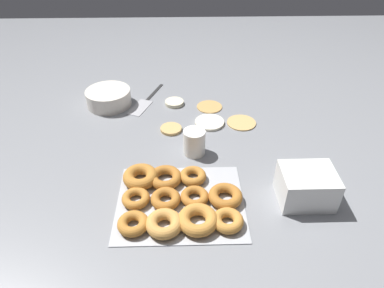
{
  "coord_description": "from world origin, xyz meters",
  "views": [
    {
      "loc": [
        -0.07,
        -1.08,
        0.76
      ],
      "look_at": [
        -0.04,
        -0.12,
        0.04
      ],
      "focal_mm": 32.0,
      "sensor_mm": 36.0,
      "label": 1
    }
  ],
  "objects_px": {
    "pancake_3": "(174,103)",
    "donut_tray": "(177,200)",
    "container_stack": "(306,186)",
    "paper_cup": "(194,142)",
    "batter_bowl": "(109,98)",
    "pancake_1": "(241,122)",
    "pancake_4": "(209,106)",
    "pancake_2": "(210,122)",
    "spatula": "(143,104)",
    "pancake_0": "(171,129)"
  },
  "relations": [
    {
      "from": "pancake_1",
      "to": "spatula",
      "type": "height_order",
      "value": "pancake_1"
    },
    {
      "from": "pancake_3",
      "to": "paper_cup",
      "type": "height_order",
      "value": "paper_cup"
    },
    {
      "from": "pancake_2",
      "to": "donut_tray",
      "type": "distance_m",
      "value": 0.46
    },
    {
      "from": "donut_tray",
      "to": "spatula",
      "type": "bearing_deg",
      "value": 104.24
    },
    {
      "from": "pancake_0",
      "to": "batter_bowl",
      "type": "xyz_separation_m",
      "value": [
        -0.27,
        0.21,
        0.03
      ]
    },
    {
      "from": "pancake_1",
      "to": "pancake_2",
      "type": "bearing_deg",
      "value": 179.56
    },
    {
      "from": "donut_tray",
      "to": "pancake_2",
      "type": "bearing_deg",
      "value": 73.65
    },
    {
      "from": "pancake_2",
      "to": "paper_cup",
      "type": "xyz_separation_m",
      "value": [
        -0.07,
        -0.19,
        0.04
      ]
    },
    {
      "from": "pancake_3",
      "to": "donut_tray",
      "type": "distance_m",
      "value": 0.6
    },
    {
      "from": "donut_tray",
      "to": "spatula",
      "type": "height_order",
      "value": "donut_tray"
    },
    {
      "from": "pancake_2",
      "to": "batter_bowl",
      "type": "height_order",
      "value": "batter_bowl"
    },
    {
      "from": "pancake_4",
      "to": "donut_tray",
      "type": "height_order",
      "value": "donut_tray"
    },
    {
      "from": "pancake_1",
      "to": "pancake_4",
      "type": "bearing_deg",
      "value": 133.06
    },
    {
      "from": "pancake_0",
      "to": "pancake_2",
      "type": "bearing_deg",
      "value": 15.59
    },
    {
      "from": "spatula",
      "to": "pancake_2",
      "type": "bearing_deg",
      "value": 81.43
    },
    {
      "from": "batter_bowl",
      "to": "spatula",
      "type": "height_order",
      "value": "batter_bowl"
    },
    {
      "from": "donut_tray",
      "to": "container_stack",
      "type": "bearing_deg",
      "value": 1.9
    },
    {
      "from": "batter_bowl",
      "to": "donut_tray",
      "type": "bearing_deg",
      "value": -63.41
    },
    {
      "from": "pancake_4",
      "to": "paper_cup",
      "type": "relative_size",
      "value": 1.17
    },
    {
      "from": "batter_bowl",
      "to": "container_stack",
      "type": "bearing_deg",
      "value": -40.53
    },
    {
      "from": "pancake_3",
      "to": "paper_cup",
      "type": "bearing_deg",
      "value": -77.57
    },
    {
      "from": "pancake_0",
      "to": "container_stack",
      "type": "height_order",
      "value": "container_stack"
    },
    {
      "from": "donut_tray",
      "to": "container_stack",
      "type": "xyz_separation_m",
      "value": [
        0.39,
        0.01,
        0.03
      ]
    },
    {
      "from": "batter_bowl",
      "to": "pancake_3",
      "type": "bearing_deg",
      "value": -0.8
    },
    {
      "from": "paper_cup",
      "to": "pancake_0",
      "type": "bearing_deg",
      "value": 120.82
    },
    {
      "from": "pancake_0",
      "to": "container_stack",
      "type": "relative_size",
      "value": 0.52
    },
    {
      "from": "pancake_1",
      "to": "container_stack",
      "type": "distance_m",
      "value": 0.44
    },
    {
      "from": "pancake_1",
      "to": "pancake_4",
      "type": "distance_m",
      "value": 0.18
    },
    {
      "from": "donut_tray",
      "to": "spatula",
      "type": "xyz_separation_m",
      "value": [
        -0.15,
        0.6,
        -0.02
      ]
    },
    {
      "from": "pancake_1",
      "to": "container_stack",
      "type": "height_order",
      "value": "container_stack"
    },
    {
      "from": "pancake_1",
      "to": "paper_cup",
      "type": "bearing_deg",
      "value": -136.5
    },
    {
      "from": "pancake_0",
      "to": "donut_tray",
      "type": "distance_m",
      "value": 0.39
    },
    {
      "from": "container_stack",
      "to": "pancake_1",
      "type": "bearing_deg",
      "value": 106.93
    },
    {
      "from": "pancake_0",
      "to": "donut_tray",
      "type": "bearing_deg",
      "value": -86.2
    },
    {
      "from": "pancake_3",
      "to": "batter_bowl",
      "type": "relative_size",
      "value": 0.43
    },
    {
      "from": "pancake_1",
      "to": "pancake_2",
      "type": "height_order",
      "value": "same"
    },
    {
      "from": "pancake_4",
      "to": "paper_cup",
      "type": "distance_m",
      "value": 0.33
    },
    {
      "from": "donut_tray",
      "to": "batter_bowl",
      "type": "height_order",
      "value": "batter_bowl"
    },
    {
      "from": "paper_cup",
      "to": "donut_tray",
      "type": "bearing_deg",
      "value": -103.63
    },
    {
      "from": "paper_cup",
      "to": "pancake_3",
      "type": "bearing_deg",
      "value": 102.43
    },
    {
      "from": "donut_tray",
      "to": "container_stack",
      "type": "distance_m",
      "value": 0.39
    },
    {
      "from": "pancake_0",
      "to": "paper_cup",
      "type": "bearing_deg",
      "value": -59.18
    },
    {
      "from": "pancake_0",
      "to": "pancake_2",
      "type": "distance_m",
      "value": 0.16
    },
    {
      "from": "pancake_2",
      "to": "spatula",
      "type": "bearing_deg",
      "value": 150.01
    },
    {
      "from": "pancake_1",
      "to": "container_stack",
      "type": "relative_size",
      "value": 0.73
    },
    {
      "from": "pancake_2",
      "to": "paper_cup",
      "type": "relative_size",
      "value": 1.26
    },
    {
      "from": "donut_tray",
      "to": "batter_bowl",
      "type": "bearing_deg",
      "value": 116.59
    },
    {
      "from": "pancake_2",
      "to": "spatula",
      "type": "height_order",
      "value": "pancake_2"
    },
    {
      "from": "pancake_0",
      "to": "pancake_2",
      "type": "xyz_separation_m",
      "value": [
        0.15,
        0.04,
        -0.0
      ]
    },
    {
      "from": "spatula",
      "to": "container_stack",
      "type": "bearing_deg",
      "value": 64.0
    }
  ]
}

